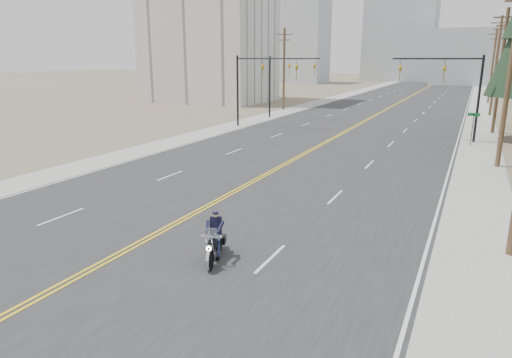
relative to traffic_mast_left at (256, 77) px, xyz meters
name	(u,v)px	position (x,y,z in m)	size (l,w,h in m)	color
ground_plane	(74,279)	(8.98, -32.00, -4.94)	(400.00, 400.00, 0.00)	#776D56
road	(404,100)	(8.98, 38.00, -4.93)	(20.00, 200.00, 0.01)	#303033
sidewalk_left	(336,98)	(-2.52, 38.00, -4.93)	(3.00, 200.00, 0.01)	#A5A5A0
sidewalk_right	(480,103)	(20.48, 38.00, -4.93)	(3.00, 200.00, 0.01)	#A5A5A0
traffic_mast_left	(256,77)	(0.00, 0.00, 0.00)	(7.10, 0.26, 7.00)	black
traffic_mast_right	(453,81)	(17.95, 0.00, 0.00)	(7.10, 0.26, 7.00)	black
traffic_mast_far	(283,75)	(-0.33, 8.00, -0.06)	(6.10, 0.26, 7.00)	black
street_sign	(473,123)	(19.78, -2.00, -3.13)	(0.90, 0.06, 2.62)	black
utility_pole_b	(510,71)	(21.48, -9.00, 1.05)	(2.20, 0.30, 11.50)	brown
utility_pole_c	(501,70)	(21.48, 6.00, 0.79)	(2.20, 0.30, 11.00)	brown
utility_pole_d	(496,65)	(21.48, 21.00, 1.05)	(2.20, 0.30, 11.50)	brown
utility_pole_e	(493,65)	(21.48, 38.00, 0.79)	(2.20, 0.30, 11.00)	brown
utility_pole_left	(284,68)	(-3.52, 16.00, 0.54)	(2.20, 0.30, 10.50)	brown
apartment_block	(209,3)	(-19.02, 23.00, 10.06)	(18.00, 14.00, 30.00)	silver
haze_bldg_a	(300,42)	(-26.02, 83.00, 6.06)	(14.00, 12.00, 22.00)	#B7BCC6
haze_bldg_b	(469,57)	(16.98, 93.00, 2.06)	(18.00, 14.00, 14.00)	#ADB2B7
haze_bldg_d	(400,37)	(-3.02, 108.00, 8.06)	(20.00, 15.00, 26.00)	#ADB2B7
haze_bldg_f	(272,54)	(-41.02, 98.00, 3.06)	(12.00, 12.00, 16.00)	#ADB2B7
motorcyclist	(214,237)	(12.26, -28.87, -4.10)	(0.92, 2.15, 1.68)	black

